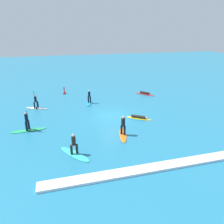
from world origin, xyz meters
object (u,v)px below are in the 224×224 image
at_px(surfer_on_teal_board, 74,150).
at_px(surfer_on_blue_board, 89,100).
at_px(surfer_on_orange_board, 123,130).
at_px(surfer_on_green_board, 28,126).
at_px(surfer_on_yellow_board, 139,117).
at_px(marker_buoy, 64,93).
at_px(surfer_on_red_board, 145,93).
at_px(surfer_on_white_board, 36,105).

xyz_separation_m(surfer_on_teal_board, surfer_on_blue_board, (3.08, 11.64, 0.03)).
bearing_deg(surfer_on_orange_board, surfer_on_blue_board, 22.83).
xyz_separation_m(surfer_on_green_board, surfer_on_blue_board, (6.91, 6.36, -0.04)).
bearing_deg(surfer_on_teal_board, surfer_on_yellow_board, -89.61).
distance_m(surfer_on_blue_board, surfer_on_yellow_board, 7.69).
xyz_separation_m(surfer_on_blue_board, marker_buoy, (-2.91, 5.24, -0.23)).
relative_size(surfer_on_blue_board, surfer_on_red_board, 0.95).
relative_size(surfer_on_green_board, surfer_on_red_board, 1.23).
relative_size(surfer_on_red_board, marker_buoy, 2.34).
bearing_deg(surfer_on_blue_board, surfer_on_teal_board, -176.91).
distance_m(surfer_on_white_board, marker_buoy, 6.56).
relative_size(surfer_on_blue_board, surfer_on_white_board, 0.93).
xyz_separation_m(surfer_on_blue_board, surfer_on_yellow_board, (4.29, -6.38, -0.28)).
bearing_deg(surfer_on_white_board, surfer_on_blue_board, 26.46).
xyz_separation_m(surfer_on_teal_board, marker_buoy, (0.17, 16.88, -0.20)).
relative_size(surfer_on_yellow_board, marker_buoy, 2.23).
bearing_deg(surfer_on_red_board, surfer_on_yellow_board, -68.79).
height_order(surfer_on_teal_board, surfer_on_orange_board, surfer_on_orange_board).
distance_m(surfer_on_green_board, surfer_on_blue_board, 9.40).
xyz_separation_m(surfer_on_green_board, surfer_on_white_board, (0.39, 6.14, -0.02)).
xyz_separation_m(surfer_on_teal_board, surfer_on_orange_board, (4.57, 2.09, 0.17)).
relative_size(surfer_on_white_board, surfer_on_red_board, 1.02).
height_order(surfer_on_blue_board, marker_buoy, surfer_on_blue_board).
height_order(surfer_on_blue_board, surfer_on_white_board, surfer_on_white_board).
bearing_deg(surfer_on_red_board, surfer_on_green_board, -103.58).
bearing_deg(surfer_on_green_board, surfer_on_orange_board, -25.13).
distance_m(surfer_on_orange_board, surfer_on_yellow_board, 4.25).
distance_m(surfer_on_green_board, surfer_on_yellow_board, 11.21).
distance_m(surfer_on_orange_board, marker_buoy, 15.44).
relative_size(surfer_on_blue_board, marker_buoy, 2.21).
bearing_deg(surfer_on_green_board, surfer_on_yellow_board, -4.42).
distance_m(surfer_on_blue_board, surfer_on_orange_board, 9.67).
bearing_deg(surfer_on_orange_board, surfer_on_green_board, 83.16).
distance_m(surfer_on_yellow_board, marker_buoy, 13.67).
bearing_deg(surfer_on_orange_board, surfer_on_red_board, -17.72).
height_order(surfer_on_green_board, surfer_on_orange_board, surfer_on_green_board).
height_order(surfer_on_blue_board, surfer_on_red_board, surfer_on_blue_board).
relative_size(surfer_on_blue_board, surfer_on_yellow_board, 0.99).
height_order(surfer_on_green_board, surfer_on_yellow_board, surfer_on_green_board).
distance_m(surfer_on_white_board, surfer_on_orange_board, 12.30).
bearing_deg(surfer_on_red_board, surfer_on_teal_board, -82.27).
relative_size(surfer_on_teal_board, surfer_on_white_board, 1.10).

